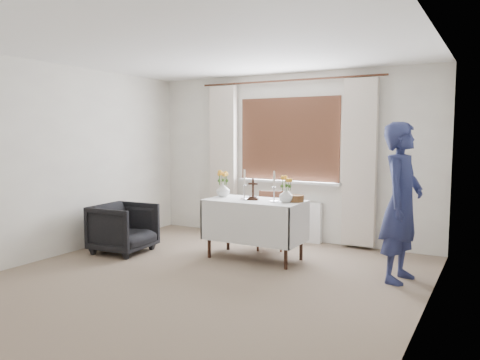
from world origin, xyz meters
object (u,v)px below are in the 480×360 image
wooden_chair (270,220)px  flower_vase_right (286,195)px  armchair (123,228)px  wooden_cross (253,189)px  altar_table (255,229)px  person (402,202)px  flower_vase_left (223,190)px

wooden_chair → flower_vase_right: bearing=-71.7°
armchair → wooden_cross: 1.86m
wooden_chair → flower_vase_right: size_ratio=4.55×
altar_table → wooden_chair: wooden_chair is taller
altar_table → wooden_chair: 0.58m
wooden_cross → flower_vase_right: (0.45, 0.00, -0.05)m
person → flower_vase_right: 1.37m
altar_table → wooden_chair: bearing=95.8°
wooden_cross → armchair: bearing=180.0°
wooden_chair → armchair: 2.01m
wooden_chair → flower_vase_left: (-0.46, -0.50, 0.46)m
altar_table → wooden_cross: size_ratio=4.49×
altar_table → flower_vase_right: 0.63m
person → flower_vase_right: bearing=97.2°
wooden_chair → armchair: (-1.64, -1.15, -0.07)m
wooden_chair → flower_vase_right: 0.87m
person → wooden_cross: size_ratio=6.25×
wooden_chair → armchair: size_ratio=1.10×
person → wooden_cross: person is taller
person → armchair: bearing=107.4°
wooden_chair → wooden_cross: wooden_cross is taller
armchair → flower_vase_left: size_ratio=3.88×
flower_vase_left → flower_vase_right: flower_vase_left is taller
altar_table → wooden_chair: size_ratio=1.55×
wooden_chair → flower_vase_left: bearing=-154.7°
wooden_chair → person: person is taller
armchair → person: size_ratio=0.42×
person → wooden_cross: 1.82m
person → altar_table: bearing=97.6°
flower_vase_right → armchair: bearing=-164.8°
wooden_chair → armchair: wooden_chair is taller
altar_table → person: bearing=-0.8°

